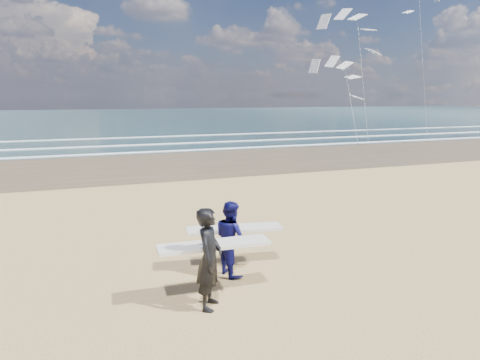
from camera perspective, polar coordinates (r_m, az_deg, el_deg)
name	(u,v)px	position (r m, az deg, el deg)	size (l,w,h in m)	color
wet_sand_strip	(404,150)	(34.02, 21.07, 3.80)	(220.00, 12.00, 0.01)	brown
ocean	(207,116)	(82.59, -4.39, 8.46)	(220.00, 100.00, 0.02)	#1A353B
foam_breakers	(331,137)	(42.10, 12.05, 5.66)	(220.00, 11.70, 0.05)	white
surfer_near	(210,257)	(8.16, -4.04, -10.20)	(2.22, 1.08, 1.95)	black
surfer_far	(231,237)	(9.64, -1.17, -7.63)	(2.26, 1.24, 1.69)	#0D0D49
kite_1	(349,90)	(39.06, 14.31, 11.53)	(6.02, 4.76, 7.77)	slate
kite_5	(422,53)	(53.03, 23.12, 15.28)	(5.05, 4.66, 16.26)	slate
kite_7	(361,59)	(40.77, 15.82, 15.32)	(6.87, 4.86, 12.22)	slate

